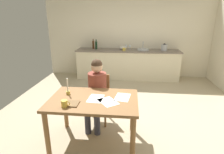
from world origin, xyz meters
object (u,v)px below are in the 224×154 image
sink_unit (143,49)px  bottle_oil (93,45)px  dining_table (94,106)px  book_magazine (72,104)px  person_seated (96,89)px  bottle_vinegar (96,45)px  stovetop_kettle (164,47)px  coffee_mug (65,104)px  wine_glass_near_sink (130,46)px  mixing_bowl (123,48)px  wine_glass_by_kettle (126,46)px  candlestick (68,90)px  teacup_on_counter (124,49)px  chair_at_table (99,96)px

sink_unit → bottle_oil: 1.56m
bottle_oil → dining_table: bearing=-78.8°
dining_table → book_magazine: size_ratio=6.78×
person_seated → book_magazine: bearing=-106.2°
bottle_vinegar → stovetop_kettle: bottle_vinegar is taller
coffee_mug → wine_glass_near_sink: bearing=77.4°
mixing_bowl → wine_glass_by_kettle: bearing=43.9°
book_magazine → bottle_oil: size_ratio=0.61×
coffee_mug → candlestick: 0.41m
teacup_on_counter → sink_unit: bearing=15.0°
person_seated → coffee_mug: bearing=-108.9°
coffee_mug → wine_glass_by_kettle: (0.70, 3.65, 0.22)m
teacup_on_counter → stovetop_kettle: bearing=7.2°
dining_table → teacup_on_counter: 3.11m
coffee_mug → book_magazine: 0.11m
wine_glass_by_kettle → teacup_on_counter: 0.31m
person_seated → sink_unit: size_ratio=3.32×
bottle_oil → wine_glass_near_sink: 1.15m
chair_at_table → bottle_vinegar: bottle_vinegar is taller
book_magazine → stovetop_kettle: 3.86m
book_magazine → sink_unit: size_ratio=0.53×
mixing_bowl → wine_glass_near_sink: wine_glass_near_sink is taller
coffee_mug → dining_table: bearing=40.3°
stovetop_kettle → bottle_vinegar: bearing=179.9°
candlestick → teacup_on_counter: (0.74, 2.95, 0.13)m
coffee_mug → bottle_oil: bearing=95.3°
sink_unit → person_seated: bearing=-109.3°
book_magazine → teacup_on_counter: bearing=80.2°
dining_table → wine_glass_near_sink: size_ratio=8.32×
person_seated → coffee_mug: person_seated is taller
wine_glass_near_sink → wine_glass_by_kettle: size_ratio=1.00×
candlestick → bottle_vinegar: bottle_vinegar is taller
candlestick → bottle_vinegar: (-0.13, 3.11, 0.22)m
chair_at_table → wine_glass_near_sink: size_ratio=5.63×
book_magazine → bottle_vinegar: size_ratio=0.63×
dining_table → wine_glass_by_kettle: size_ratio=8.32×
chair_at_table → bottle_vinegar: (-0.51, 2.56, 0.54)m
sink_unit → wine_glass_by_kettle: (-0.52, 0.15, 0.09)m
sink_unit → bottle_oil: size_ratio=1.16×
candlestick → sink_unit: (1.31, 3.11, 0.11)m
book_magazine → bottle_vinegar: 3.45m
dining_table → person_seated: size_ratio=1.07×
candlestick → book_magazine: bearing=-64.1°
person_seated → dining_table: bearing=-84.1°
chair_at_table → book_magazine: 0.93m
candlestick → teacup_on_counter: bearing=76.0°
stovetop_kettle → book_magazine: bearing=-117.4°
chair_at_table → mixing_bowl: size_ratio=3.96×
book_magazine → wine_glass_near_sink: bearing=78.4°
chair_at_table → teacup_on_counter: bearing=81.4°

